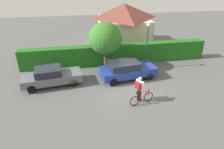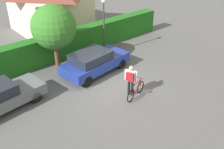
% 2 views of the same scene
% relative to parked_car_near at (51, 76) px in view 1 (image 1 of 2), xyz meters
% --- Properties ---
extents(ground_plane, '(60.00, 60.00, 0.00)m').
position_rel_parked_car_near_xyz_m(ground_plane, '(5.52, -1.86, -0.70)').
color(ground_plane, '#565656').
extents(hedge_row, '(16.83, 0.90, 1.76)m').
position_rel_parked_car_near_xyz_m(hedge_row, '(5.52, 3.10, 0.18)').
color(hedge_row, '#1E651A').
rests_on(hedge_row, ground).
extents(house_distant, '(5.34, 5.98, 4.58)m').
position_rel_parked_car_near_xyz_m(house_distant, '(7.44, 8.35, 1.65)').
color(house_distant, beige).
rests_on(house_distant, ground).
extents(parked_car_near, '(4.38, 2.14, 1.37)m').
position_rel_parked_car_near_xyz_m(parked_car_near, '(0.00, 0.00, 0.00)').
color(parked_car_near, slate).
rests_on(parked_car_near, ground).
extents(parked_car_far, '(4.48, 2.34, 1.43)m').
position_rel_parked_car_near_xyz_m(parked_car_far, '(5.69, -0.01, 0.06)').
color(parked_car_far, navy).
rests_on(parked_car_far, ground).
extents(bicycle, '(1.65, 0.62, 0.92)m').
position_rel_parked_car_near_xyz_m(bicycle, '(5.75, -3.51, -0.32)').
color(bicycle, black).
rests_on(bicycle, ground).
extents(person_rider, '(0.50, 0.63, 1.73)m').
position_rel_parked_car_near_xyz_m(person_rider, '(5.65, -3.19, 0.36)').
color(person_rider, black).
rests_on(person_rider, ground).
extents(street_lamp, '(0.28, 0.28, 3.88)m').
position_rel_parked_car_near_xyz_m(street_lamp, '(7.77, 1.61, 1.84)').
color(street_lamp, '#38383D').
rests_on(street_lamp, ground).
extents(tree_kerbside, '(2.69, 2.69, 4.02)m').
position_rel_parked_car_near_xyz_m(tree_kerbside, '(4.34, 2.07, 1.96)').
color(tree_kerbside, brown).
rests_on(tree_kerbside, ground).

